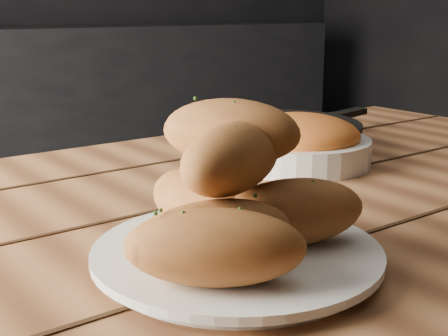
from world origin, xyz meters
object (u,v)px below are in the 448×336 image
Objects in this scene: table at (284,288)px; bread_rolls at (231,198)px; bowl at (299,142)px; plate at (237,256)px; skillet at (276,135)px.

table is 0.24m from bread_rolls.
bread_rolls reaches higher than bowl.
plate is 0.51m from skillet.
bread_rolls is at bearing -135.89° from skillet.
skillet is at bearing 44.11° from bread_rolls.
plate is 1.23× the size of bowl.
skillet is at bearing 44.52° from plate.
plate is 0.41m from bowl.
table is 0.28m from bowl.
bowl is at bearing -113.70° from skillet.
bowl is (0.32, 0.25, 0.02)m from plate.
bread_rolls is (-0.01, -0.01, 0.06)m from plate.
bread_rolls reaches higher than plate.
bowl reaches higher than table.
bowl is at bearing 38.21° from bread_rolls.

